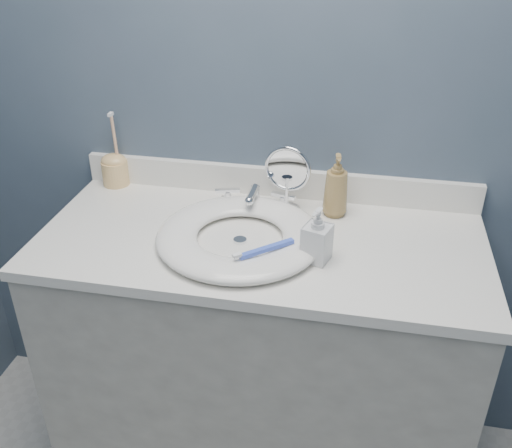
% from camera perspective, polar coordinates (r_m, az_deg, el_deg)
% --- Properties ---
extents(back_wall, '(2.20, 0.02, 2.40)m').
position_cam_1_polar(back_wall, '(1.67, 2.29, 12.91)').
color(back_wall, '#3E4E5E').
rests_on(back_wall, ground).
extents(vanity_cabinet, '(1.20, 0.55, 0.85)m').
position_cam_1_polar(vanity_cabinet, '(1.83, 0.37, -13.62)').
color(vanity_cabinet, beige).
rests_on(vanity_cabinet, ground).
extents(countertop, '(1.22, 0.57, 0.03)m').
position_cam_1_polar(countertop, '(1.56, 0.43, -1.86)').
color(countertop, white).
rests_on(countertop, vanity_cabinet).
extents(backsplash, '(1.22, 0.02, 0.09)m').
position_cam_1_polar(backsplash, '(1.76, 2.05, 4.23)').
color(backsplash, white).
rests_on(backsplash, countertop).
extents(basin, '(0.45, 0.45, 0.04)m').
position_cam_1_polar(basin, '(1.53, -1.62, -1.17)').
color(basin, white).
rests_on(basin, countertop).
extents(drain, '(0.04, 0.04, 0.01)m').
position_cam_1_polar(drain, '(1.54, -1.61, -1.65)').
color(drain, silver).
rests_on(drain, countertop).
extents(faucet, '(0.25, 0.13, 0.07)m').
position_cam_1_polar(faucet, '(1.69, -0.17, 2.46)').
color(faucet, silver).
rests_on(faucet, countertop).
extents(makeup_mirror, '(0.14, 0.08, 0.20)m').
position_cam_1_polar(makeup_mirror, '(1.64, 3.17, 4.78)').
color(makeup_mirror, silver).
rests_on(makeup_mirror, countertop).
extents(soap_bottle_amber, '(0.08, 0.08, 0.19)m').
position_cam_1_polar(soap_bottle_amber, '(1.65, 8.03, 3.83)').
color(soap_bottle_amber, olive).
rests_on(soap_bottle_amber, countertop).
extents(soap_bottle_clear, '(0.08, 0.08, 0.15)m').
position_cam_1_polar(soap_bottle_clear, '(1.44, 6.14, -1.09)').
color(soap_bottle_clear, silver).
rests_on(soap_bottle_clear, countertop).
extents(toothbrush_holder, '(0.08, 0.08, 0.24)m').
position_cam_1_polar(toothbrush_holder, '(1.88, -13.93, 5.43)').
color(toothbrush_holder, '#EABC75').
rests_on(toothbrush_holder, countertop).
extents(toothbrush_lying, '(0.14, 0.13, 0.02)m').
position_cam_1_polar(toothbrush_lying, '(1.42, 0.86, -2.57)').
color(toothbrush_lying, blue).
rests_on(toothbrush_lying, basin).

